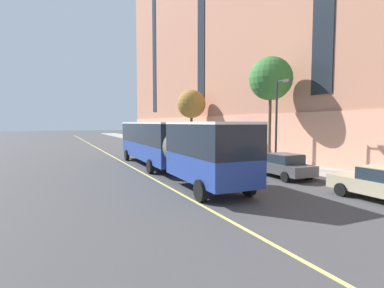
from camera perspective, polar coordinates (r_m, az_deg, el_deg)
name	(u,v)px	position (r m, az deg, el deg)	size (l,w,h in m)	color
ground_plane	(188,179)	(18.91, -0.79, -6.70)	(260.00, 260.00, 0.00)	#424244
sidewalk	(271,164)	(26.29, 14.86, -3.63)	(4.59, 160.00, 0.15)	#9E9B93
city_bus	(167,143)	(21.45, -4.86, 0.17)	(3.25, 19.45, 3.58)	navy
parked_car_black_1	(138,139)	(51.54, -10.19, 0.94)	(1.93, 4.32, 1.56)	black
parked_car_black_2	(196,150)	(30.42, 0.77, -1.12)	(2.05, 4.46, 1.56)	black
parked_car_darkgray_3	(168,144)	(38.02, -4.61, -0.09)	(2.07, 4.62, 1.56)	#4C4C51
parked_car_darkgray_4	(283,165)	(20.18, 16.95, -3.94)	(2.12, 4.36, 1.56)	#4C4C51
parked_car_black_5	(152,141)	(44.40, -7.58, 0.48)	(2.10, 4.76, 1.56)	black
parked_car_champagne_7	(383,184)	(16.00, 32.64, -6.47)	(1.92, 4.57, 1.56)	#BCAD89
street_tree_mid_block	(271,79)	(26.34, 14.75, 11.90)	(3.61, 3.61, 8.87)	brown
street_tree_far_uptown	(191,104)	(39.43, -0.11, 7.59)	(3.72, 3.72, 7.71)	brown
street_lamp	(279,114)	(22.89, 16.19, 5.46)	(0.36, 1.48, 6.48)	#2D2D30
fire_hydrant	(199,150)	(33.79, 1.29, -1.09)	(0.42, 0.24, 0.72)	red
lane_centerline	(144,174)	(21.03, -9.06, -5.64)	(0.16, 140.00, 0.01)	#E0D66B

